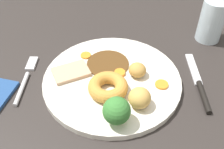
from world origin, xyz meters
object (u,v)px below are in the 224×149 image
object	(u,v)px
dinner_plate	(112,80)
broccoli_floret	(117,111)
meat_slice_main	(71,72)
water_glass	(212,21)
carrot_coin_front	(162,85)
knife	(200,86)
yorkshire_pudding	(108,87)
fork	(26,77)
roast_potato_right	(140,98)
carrot_coin_back	(86,55)
carrot_coin_side	(120,73)
roast_potato_left	(137,70)

from	to	relation	value
dinner_plate	broccoli_floret	world-z (taller)	broccoli_floret
meat_slice_main	water_glass	size ratio (longest dim) A/B	0.70
carrot_coin_front	water_glass	bearing A→B (deg)	54.26
knife	meat_slice_main	bearing A→B (deg)	84.00
yorkshire_pudding	dinner_plate	bearing A→B (deg)	81.11
dinner_plate	fork	xyz separation A→B (cm)	(-19.16, 0.39, -0.31)
broccoli_floret	roast_potato_right	bearing A→B (deg)	44.86
carrot_coin_back	broccoli_floret	distance (cm)	20.59
roast_potato_right	fork	xyz separation A→B (cm)	(-24.73, 7.73, -2.98)
dinner_plate	water_glass	distance (cm)	30.61
carrot_coin_side	fork	distance (cm)	20.88
yorkshire_pudding	knife	distance (cm)	19.99
fork	dinner_plate	bearing A→B (deg)	-91.48
dinner_plate	knife	size ratio (longest dim) A/B	1.61
broccoli_floret	fork	world-z (taller)	broccoli_floret
carrot_coin_back	knife	xyz separation A→B (cm)	(25.46, -7.90, -1.15)
roast_potato_left	carrot_coin_back	distance (cm)	13.48
dinner_plate	yorkshire_pudding	distance (cm)	4.59
carrot_coin_front	water_glass	world-z (taller)	water_glass
fork	roast_potato_left	bearing A→B (deg)	-88.59
carrot_coin_back	carrot_coin_front	bearing A→B (deg)	-27.97
fork	yorkshire_pudding	bearing A→B (deg)	-103.84
meat_slice_main	carrot_coin_back	bearing A→B (deg)	67.27
broccoli_floret	water_glass	distance (cm)	37.39
carrot_coin_side	meat_slice_main	bearing A→B (deg)	-178.57
carrot_coin_side	knife	size ratio (longest dim) A/B	0.13
meat_slice_main	knife	bearing A→B (deg)	-3.60
roast_potato_right	water_glass	world-z (taller)	water_glass
roast_potato_right	broccoli_floret	distance (cm)	6.15
meat_slice_main	water_glass	distance (cm)	37.67
roast_potato_right	carrot_coin_side	bearing A→B (deg)	114.25
broccoli_floret	carrot_coin_side	bearing A→B (deg)	88.38
dinner_plate	carrot_coin_back	distance (cm)	9.78
carrot_coin_front	water_glass	xyz separation A→B (cm)	(14.02, 19.49, 3.85)
roast_potato_left	carrot_coin_front	distance (cm)	6.02
meat_slice_main	carrot_coin_side	world-z (taller)	meat_slice_main
broccoli_floret	fork	distance (cm)	24.06
water_glass	carrot_coin_back	bearing A→B (deg)	-161.43
carrot_coin_front	broccoli_floret	distance (cm)	13.75
roast_potato_right	knife	world-z (taller)	roast_potato_right
roast_potato_left	carrot_coin_side	xyz separation A→B (cm)	(-3.77, 0.24, -1.18)
dinner_plate	roast_potato_right	size ratio (longest dim) A/B	6.63
carrot_coin_front	fork	distance (cm)	29.78
carrot_coin_back	fork	world-z (taller)	carrot_coin_back
fork	water_glass	distance (cm)	47.26
carrot_coin_side	water_glass	distance (cm)	28.35
meat_slice_main	fork	world-z (taller)	meat_slice_main
water_glass	carrot_coin_side	bearing A→B (deg)	-144.53
carrot_coin_front	roast_potato_left	bearing A→B (deg)	149.89
meat_slice_main	carrot_coin_side	xyz separation A→B (cm)	(10.75, 0.27, -0.09)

